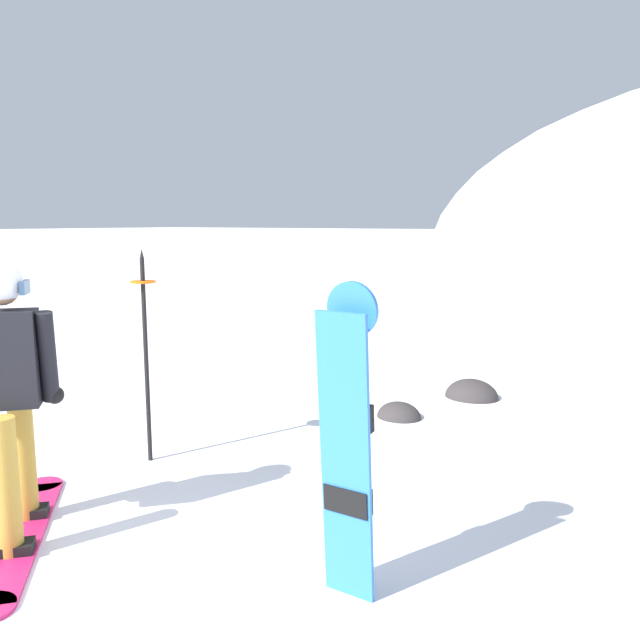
% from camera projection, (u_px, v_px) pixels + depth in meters
% --- Properties ---
extents(snowboarder_main, '(1.41, 1.36, 1.71)m').
position_uv_depth(snowboarder_main, '(3.00, 394.00, 3.81)').
color(snowboarder_main, '#D11E5B').
rests_on(snowboarder_main, ground).
extents(spare_snowboard, '(0.28, 0.15, 1.66)m').
position_uv_depth(spare_snowboard, '(347.00, 443.00, 3.19)').
color(spare_snowboard, blue).
rests_on(spare_snowboard, ground).
extents(piste_marker_near, '(0.20, 0.20, 1.73)m').
position_uv_depth(piste_marker_near, '(145.00, 341.00, 5.08)').
color(piste_marker_near, black).
rests_on(piste_marker_near, ground).
extents(rock_dark, '(0.59, 0.50, 0.41)m').
position_uv_depth(rock_dark, '(471.00, 397.00, 7.09)').
color(rock_dark, '#383333').
rests_on(rock_dark, ground).
extents(rock_mid, '(0.45, 0.38, 0.32)m').
position_uv_depth(rock_mid, '(399.00, 417.00, 6.37)').
color(rock_mid, '#383333').
rests_on(rock_mid, ground).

